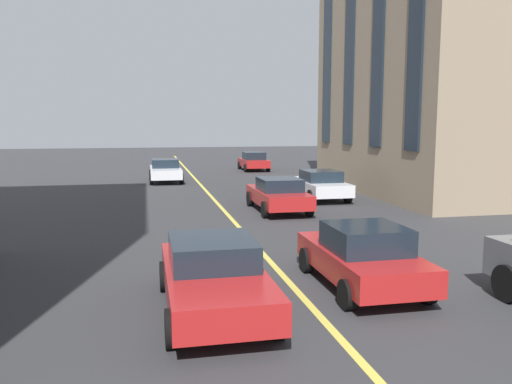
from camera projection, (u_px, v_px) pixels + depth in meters
The scene contains 8 objects.
lane_centre_line at pixel (239, 227), 17.81m from camera, with size 80.00×0.16×0.01m.
car_red_near at pixel (214, 275), 9.81m from camera, with size 4.40×1.95×1.37m.
car_red_trailing at pixel (254, 161), 39.10m from camera, with size 3.90×1.89×1.40m.
car_red_oncoming at pixel (362, 256), 11.24m from camera, with size 3.90×1.89×1.40m.
car_white_parked_a at pixel (165, 170), 31.58m from camera, with size 4.40×1.95×1.37m.
car_white_parked_b at pixel (319, 184), 24.36m from camera, with size 4.40×1.95×1.37m.
car_red_far at pixel (278, 194), 20.99m from camera, with size 4.40×1.95×1.37m.
building_right_near at pixel (462, 20), 26.14m from camera, with size 13.59×10.65×17.48m.
Camera 1 is at (2.77, 3.09, 3.57)m, focal length 36.31 mm.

